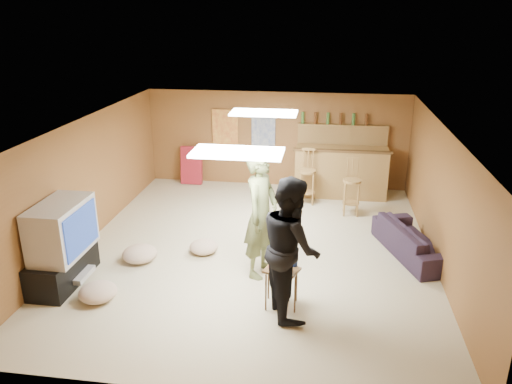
# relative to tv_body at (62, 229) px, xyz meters

# --- Properties ---
(ground) EXTENTS (7.00, 7.00, 0.00)m
(ground) POSITION_rel_tv_body_xyz_m (2.65, 1.50, -0.90)
(ground) COLOR #B8AE8C
(ground) RESTS_ON ground
(ceiling) EXTENTS (6.00, 7.00, 0.02)m
(ceiling) POSITION_rel_tv_body_xyz_m (2.65, 1.50, 1.30)
(ceiling) COLOR silver
(ceiling) RESTS_ON ground
(wall_back) EXTENTS (6.00, 0.02, 2.20)m
(wall_back) POSITION_rel_tv_body_xyz_m (2.65, 5.00, 0.20)
(wall_back) COLOR brown
(wall_back) RESTS_ON ground
(wall_front) EXTENTS (6.00, 0.02, 2.20)m
(wall_front) POSITION_rel_tv_body_xyz_m (2.65, -2.00, 0.20)
(wall_front) COLOR brown
(wall_front) RESTS_ON ground
(wall_left) EXTENTS (0.02, 7.00, 2.20)m
(wall_left) POSITION_rel_tv_body_xyz_m (-0.35, 1.50, 0.20)
(wall_left) COLOR brown
(wall_left) RESTS_ON ground
(wall_right) EXTENTS (0.02, 7.00, 2.20)m
(wall_right) POSITION_rel_tv_body_xyz_m (5.65, 1.50, 0.20)
(wall_right) COLOR brown
(wall_right) RESTS_ON ground
(tv_stand) EXTENTS (0.55, 1.30, 0.50)m
(tv_stand) POSITION_rel_tv_body_xyz_m (-0.07, 0.00, -0.65)
(tv_stand) COLOR black
(tv_stand) RESTS_ON ground
(dvd_box) EXTENTS (0.35, 0.50, 0.08)m
(dvd_box) POSITION_rel_tv_body_xyz_m (0.15, 0.00, -0.75)
(dvd_box) COLOR #B2B2B7
(dvd_box) RESTS_ON tv_stand
(tv_body) EXTENTS (0.60, 1.10, 0.80)m
(tv_body) POSITION_rel_tv_body_xyz_m (0.00, 0.00, 0.00)
(tv_body) COLOR #B2B2B7
(tv_body) RESTS_ON tv_stand
(tv_screen) EXTENTS (0.02, 0.95, 0.65)m
(tv_screen) POSITION_rel_tv_body_xyz_m (0.31, 0.00, 0.00)
(tv_screen) COLOR navy
(tv_screen) RESTS_ON tv_body
(bar_counter) EXTENTS (2.00, 0.60, 1.10)m
(bar_counter) POSITION_rel_tv_body_xyz_m (4.15, 4.45, -0.35)
(bar_counter) COLOR olive
(bar_counter) RESTS_ON ground
(bar_lip) EXTENTS (2.10, 0.12, 0.05)m
(bar_lip) POSITION_rel_tv_body_xyz_m (4.15, 4.20, 0.20)
(bar_lip) COLOR #452D16
(bar_lip) RESTS_ON bar_counter
(bar_shelf) EXTENTS (2.00, 0.18, 0.05)m
(bar_shelf) POSITION_rel_tv_body_xyz_m (4.15, 4.90, 0.60)
(bar_shelf) COLOR olive
(bar_shelf) RESTS_ON bar_backing
(bar_backing) EXTENTS (2.00, 0.14, 0.60)m
(bar_backing) POSITION_rel_tv_body_xyz_m (4.15, 4.92, 0.30)
(bar_backing) COLOR olive
(bar_backing) RESTS_ON bar_counter
(poster_left) EXTENTS (0.60, 0.03, 0.85)m
(poster_left) POSITION_rel_tv_body_xyz_m (1.45, 4.96, 0.45)
(poster_left) COLOR #BF3F26
(poster_left) RESTS_ON wall_back
(poster_right) EXTENTS (0.55, 0.03, 0.80)m
(poster_right) POSITION_rel_tv_body_xyz_m (2.35, 4.96, 0.45)
(poster_right) COLOR #334C99
(poster_right) RESTS_ON wall_back
(folding_chair_stack) EXTENTS (0.50, 0.26, 0.91)m
(folding_chair_stack) POSITION_rel_tv_body_xyz_m (0.65, 4.80, -0.45)
(folding_chair_stack) COLOR #A61E2E
(folding_chair_stack) RESTS_ON ground
(ceiling_panel_front) EXTENTS (1.20, 0.60, 0.04)m
(ceiling_panel_front) POSITION_rel_tv_body_xyz_m (2.65, 0.00, 1.27)
(ceiling_panel_front) COLOR white
(ceiling_panel_front) RESTS_ON ceiling
(ceiling_panel_back) EXTENTS (1.20, 0.60, 0.04)m
(ceiling_panel_back) POSITION_rel_tv_body_xyz_m (2.65, 2.70, 1.27)
(ceiling_panel_back) COLOR white
(ceiling_panel_back) RESTS_ON ceiling
(person_olive) EXTENTS (0.68, 0.84, 2.01)m
(person_olive) POSITION_rel_tv_body_xyz_m (2.87, 0.72, 0.10)
(person_olive) COLOR #5B653A
(person_olive) RESTS_ON ground
(person_black) EXTENTS (1.02, 1.14, 1.95)m
(person_black) POSITION_rel_tv_body_xyz_m (3.40, -0.27, 0.08)
(person_black) COLOR black
(person_black) RESTS_ON ground
(sofa) EXTENTS (1.29, 1.96, 0.53)m
(sofa) POSITION_rel_tv_body_xyz_m (5.35, 1.72, -0.63)
(sofa) COLOR black
(sofa) RESTS_ON ground
(tray_table) EXTENTS (0.54, 0.49, 0.58)m
(tray_table) POSITION_rel_tv_body_xyz_m (3.28, -0.16, -0.61)
(tray_table) COLOR #452D16
(tray_table) RESTS_ON ground
(cup_red_near) EXTENTS (0.09, 0.09, 0.12)m
(cup_red_near) POSITION_rel_tv_body_xyz_m (3.13, -0.14, -0.26)
(cup_red_near) COLOR #AA0B1F
(cup_red_near) RESTS_ON tray_table
(cup_red_far) EXTENTS (0.09, 0.09, 0.10)m
(cup_red_far) POSITION_rel_tv_body_xyz_m (3.33, -0.24, -0.27)
(cup_red_far) COLOR #AA0B1F
(cup_red_far) RESTS_ON tray_table
(cup_blue) EXTENTS (0.08, 0.08, 0.11)m
(cup_blue) POSITION_rel_tv_body_xyz_m (3.45, -0.04, -0.27)
(cup_blue) COLOR navy
(cup_blue) RESTS_ON tray_table
(bar_stool_left) EXTENTS (0.40, 0.40, 1.21)m
(bar_stool_left) POSITION_rel_tv_body_xyz_m (3.44, 3.88, -0.29)
(bar_stool_left) COLOR olive
(bar_stool_left) RESTS_ON ground
(bar_stool_right) EXTENTS (0.45, 0.45, 1.15)m
(bar_stool_right) POSITION_rel_tv_body_xyz_m (4.35, 3.38, -0.33)
(bar_stool_right) COLOR olive
(bar_stool_right) RESTS_ON ground
(cushion_near_tv) EXTENTS (0.60, 0.60, 0.26)m
(cushion_near_tv) POSITION_rel_tv_body_xyz_m (0.83, 0.83, -0.77)
(cushion_near_tv) COLOR tan
(cushion_near_tv) RESTS_ON ground
(cushion_mid) EXTENTS (0.63, 0.63, 0.22)m
(cushion_mid) POSITION_rel_tv_body_xyz_m (1.80, 1.27, -0.79)
(cushion_mid) COLOR tan
(cushion_mid) RESTS_ON ground
(cushion_far) EXTENTS (0.66, 0.66, 0.25)m
(cushion_far) POSITION_rel_tv_body_xyz_m (0.66, -0.39, -0.78)
(cushion_far) COLOR tan
(cushion_far) RESTS_ON ground
(bottle_row) EXTENTS (1.48, 0.08, 0.26)m
(bottle_row) POSITION_rel_tv_body_xyz_m (3.95, 4.88, 0.75)
(bottle_row) COLOR #3F7233
(bottle_row) RESTS_ON bar_shelf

